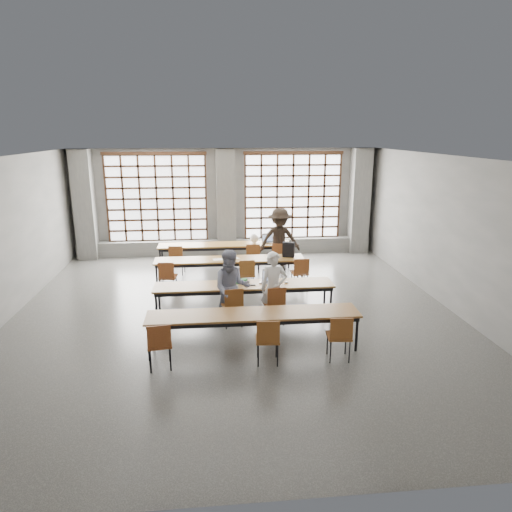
{
  "coord_description": "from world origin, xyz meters",
  "views": [
    {
      "loc": [
        -0.49,
        -9.68,
        4.03
      ],
      "look_at": [
        0.51,
        0.4,
        1.25
      ],
      "focal_mm": 32.0,
      "sensor_mm": 36.0,
      "label": 1
    }
  ],
  "objects_px": {
    "desk_row_b": "(230,261)",
    "chair_back_mid": "(253,255)",
    "desk_row_a": "(225,246)",
    "chair_front_left": "(233,303)",
    "student_female": "(232,288)",
    "chair_mid_centre": "(247,272)",
    "phone": "(253,285)",
    "chair_mid_left": "(167,274)",
    "plastic_bag": "(254,238)",
    "student_back": "(280,240)",
    "chair_back_left": "(177,257)",
    "laptop_front": "(269,279)",
    "green_box": "(242,281)",
    "red_pouch": "(159,341)",
    "chair_mid_right": "(300,270)",
    "chair_back_right": "(279,254)",
    "chair_front_right": "(275,301)",
    "desk_row_d": "(253,316)",
    "student_male": "(274,288)",
    "chair_near_right": "(340,333)",
    "desk_row_c": "(244,287)",
    "chair_near_left": "(159,341)",
    "laptop_back": "(268,240)",
    "chair_near_mid": "(268,337)",
    "mouse": "(286,282)",
    "backpack": "(289,249)"
  },
  "relations": [
    {
      "from": "student_male",
      "to": "plastic_bag",
      "type": "distance_m",
      "value": 4.36
    },
    {
      "from": "chair_near_mid",
      "to": "laptop_front",
      "type": "relative_size",
      "value": 1.97
    },
    {
      "from": "desk_row_b",
      "to": "phone",
      "type": "height_order",
      "value": "phone"
    },
    {
      "from": "desk_row_b",
      "to": "chair_near_right",
      "type": "height_order",
      "value": "chair_near_right"
    },
    {
      "from": "student_male",
      "to": "laptop_back",
      "type": "bearing_deg",
      "value": 84.72
    },
    {
      "from": "chair_mid_centre",
      "to": "red_pouch",
      "type": "height_order",
      "value": "chair_mid_centre"
    },
    {
      "from": "desk_row_c",
      "to": "chair_mid_centre",
      "type": "relative_size",
      "value": 4.55
    },
    {
      "from": "green_box",
      "to": "chair_mid_left",
      "type": "bearing_deg",
      "value": 141.11
    },
    {
      "from": "desk_row_b",
      "to": "red_pouch",
      "type": "bearing_deg",
      "value": -107.94
    },
    {
      "from": "desk_row_a",
      "to": "student_female",
      "type": "bearing_deg",
      "value": -89.95
    },
    {
      "from": "chair_front_right",
      "to": "student_male",
      "type": "distance_m",
      "value": 0.29
    },
    {
      "from": "desk_row_b",
      "to": "chair_front_right",
      "type": "height_order",
      "value": "chair_front_right"
    },
    {
      "from": "chair_back_right",
      "to": "desk_row_d",
      "type": "bearing_deg",
      "value": -104.06
    },
    {
      "from": "chair_back_right",
      "to": "student_female",
      "type": "distance_m",
      "value": 4.02
    },
    {
      "from": "chair_back_left",
      "to": "laptop_front",
      "type": "bearing_deg",
      "value": -53.4
    },
    {
      "from": "student_back",
      "to": "plastic_bag",
      "type": "bearing_deg",
      "value": 136.46
    },
    {
      "from": "chair_mid_centre",
      "to": "plastic_bag",
      "type": "distance_m",
      "value": 2.4
    },
    {
      "from": "chair_mid_centre",
      "to": "phone",
      "type": "xyz_separation_m",
      "value": [
        0.0,
        -1.62,
        0.2
      ]
    },
    {
      "from": "chair_front_right",
      "to": "laptop_front",
      "type": "bearing_deg",
      "value": 93.08
    },
    {
      "from": "chair_near_left",
      "to": "student_back",
      "type": "height_order",
      "value": "student_back"
    },
    {
      "from": "chair_back_right",
      "to": "chair_front_right",
      "type": "bearing_deg",
      "value": -99.84
    },
    {
      "from": "chair_mid_right",
      "to": "red_pouch",
      "type": "xyz_separation_m",
      "value": [
        -3.22,
        -3.76,
        -0.04
      ]
    },
    {
      "from": "chair_near_right",
      "to": "red_pouch",
      "type": "relative_size",
      "value": 4.4
    },
    {
      "from": "chair_near_left",
      "to": "student_male",
      "type": "bearing_deg",
      "value": 39.1
    },
    {
      "from": "desk_row_a",
      "to": "chair_front_left",
      "type": "height_order",
      "value": "chair_front_left"
    },
    {
      "from": "desk_row_c",
      "to": "chair_front_left",
      "type": "bearing_deg",
      "value": -114.48
    },
    {
      "from": "chair_near_mid",
      "to": "desk_row_a",
      "type": "bearing_deg",
      "value": 95.12
    },
    {
      "from": "chair_mid_left",
      "to": "plastic_bag",
      "type": "height_order",
      "value": "plastic_bag"
    },
    {
      "from": "desk_row_b",
      "to": "laptop_front",
      "type": "distance_m",
      "value": 2.2
    },
    {
      "from": "laptop_front",
      "to": "laptop_back",
      "type": "height_order",
      "value": "same"
    },
    {
      "from": "chair_back_left",
      "to": "backpack",
      "type": "distance_m",
      "value": 3.26
    },
    {
      "from": "desk_row_b",
      "to": "student_back",
      "type": "xyz_separation_m",
      "value": [
        1.52,
        1.16,
        0.27
      ]
    },
    {
      "from": "desk_row_a",
      "to": "chair_mid_right",
      "type": "distance_m",
      "value": 2.97
    },
    {
      "from": "plastic_bag",
      "to": "red_pouch",
      "type": "relative_size",
      "value": 1.43
    },
    {
      "from": "desk_row_c",
      "to": "laptop_back",
      "type": "height_order",
      "value": "laptop_back"
    },
    {
      "from": "plastic_bag",
      "to": "desk_row_c",
      "type": "bearing_deg",
      "value": -98.78
    },
    {
      "from": "phone",
      "to": "chair_near_left",
      "type": "bearing_deg",
      "value": -129.32
    },
    {
      "from": "desk_row_d",
      "to": "student_back",
      "type": "xyz_separation_m",
      "value": [
        1.24,
        5.0,
        0.27
      ]
    },
    {
      "from": "chair_mid_centre",
      "to": "student_female",
      "type": "distance_m",
      "value": 2.1
    },
    {
      "from": "chair_back_left",
      "to": "red_pouch",
      "type": "xyz_separation_m",
      "value": [
        0.07,
        -5.42,
        -0.04
      ]
    },
    {
      "from": "desk_row_d",
      "to": "mouse",
      "type": "relative_size",
      "value": 40.82
    },
    {
      "from": "desk_row_c",
      "to": "chair_front_right",
      "type": "bearing_deg",
      "value": -45.77
    },
    {
      "from": "chair_back_mid",
      "to": "student_female",
      "type": "xyz_separation_m",
      "value": [
        -0.79,
        -3.68,
        0.29
      ]
    },
    {
      "from": "chair_mid_centre",
      "to": "desk_row_b",
      "type": "bearing_deg",
      "value": 122.62
    },
    {
      "from": "desk_row_b",
      "to": "chair_back_mid",
      "type": "relative_size",
      "value": 4.55
    },
    {
      "from": "desk_row_d",
      "to": "laptop_front",
      "type": "bearing_deg",
      "value": 73.84
    },
    {
      "from": "chair_back_right",
      "to": "student_back",
      "type": "relative_size",
      "value": 0.47
    },
    {
      "from": "desk_row_d",
      "to": "laptop_front",
      "type": "height_order",
      "value": "laptop_front"
    },
    {
      "from": "student_male",
      "to": "student_back",
      "type": "bearing_deg",
      "value": 79.97
    },
    {
      "from": "chair_front_right",
      "to": "phone",
      "type": "bearing_deg",
      "value": 129.24
    }
  ]
}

